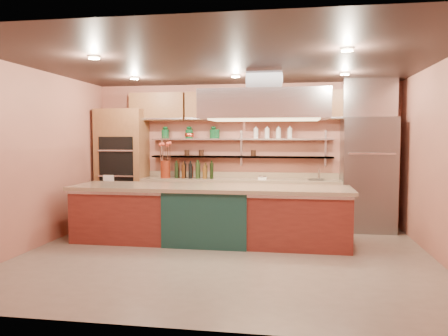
% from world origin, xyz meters
% --- Properties ---
extents(floor, '(6.00, 5.00, 0.02)m').
position_xyz_m(floor, '(0.00, 0.00, -0.01)').
color(floor, gray).
rests_on(floor, ground).
extents(ceiling, '(6.00, 5.00, 0.02)m').
position_xyz_m(ceiling, '(0.00, 0.00, 2.80)').
color(ceiling, black).
rests_on(ceiling, wall_back).
extents(wall_back, '(6.00, 0.04, 2.80)m').
position_xyz_m(wall_back, '(0.00, 2.50, 1.40)').
color(wall_back, '#B16853').
rests_on(wall_back, floor).
extents(wall_front, '(6.00, 0.04, 2.80)m').
position_xyz_m(wall_front, '(0.00, -2.50, 1.40)').
color(wall_front, '#B16853').
rests_on(wall_front, floor).
extents(wall_left, '(0.04, 5.00, 2.80)m').
position_xyz_m(wall_left, '(-3.00, 0.00, 1.40)').
color(wall_left, '#B16853').
rests_on(wall_left, floor).
extents(wall_right, '(0.04, 5.00, 2.80)m').
position_xyz_m(wall_right, '(3.00, 0.00, 1.40)').
color(wall_right, '#B16853').
rests_on(wall_right, floor).
extents(oven_stack, '(0.95, 0.64, 2.30)m').
position_xyz_m(oven_stack, '(-2.45, 2.18, 1.15)').
color(oven_stack, brown).
rests_on(oven_stack, floor).
extents(refrigerator, '(0.95, 0.72, 2.10)m').
position_xyz_m(refrigerator, '(2.35, 2.14, 1.05)').
color(refrigerator, slate).
rests_on(refrigerator, floor).
extents(back_counter, '(3.84, 0.64, 0.93)m').
position_xyz_m(back_counter, '(-0.05, 2.20, 0.47)').
color(back_counter, tan).
rests_on(back_counter, floor).
extents(wall_shelf_lower, '(3.60, 0.26, 0.03)m').
position_xyz_m(wall_shelf_lower, '(-0.05, 2.37, 1.35)').
color(wall_shelf_lower, silver).
rests_on(wall_shelf_lower, wall_back).
extents(wall_shelf_upper, '(3.60, 0.26, 0.03)m').
position_xyz_m(wall_shelf_upper, '(-0.05, 2.37, 1.70)').
color(wall_shelf_upper, silver).
rests_on(wall_shelf_upper, wall_back).
extents(upper_cabinets, '(4.60, 0.36, 0.55)m').
position_xyz_m(upper_cabinets, '(0.00, 2.32, 2.35)').
color(upper_cabinets, brown).
rests_on(upper_cabinets, wall_back).
extents(range_hood, '(2.00, 1.00, 0.45)m').
position_xyz_m(range_hood, '(0.52, 0.77, 2.25)').
color(range_hood, silver).
rests_on(range_hood, ceiling).
extents(ceiling_downlights, '(4.00, 2.80, 0.02)m').
position_xyz_m(ceiling_downlights, '(0.00, 0.20, 2.77)').
color(ceiling_downlights, '#FFE5A5').
rests_on(ceiling_downlights, ceiling).
extents(island, '(4.49, 1.00, 0.94)m').
position_xyz_m(island, '(-0.38, 0.77, 0.47)').
color(island, maroon).
rests_on(island, floor).
extents(flower_vase, '(0.25, 0.25, 0.34)m').
position_xyz_m(flower_vase, '(-1.54, 2.15, 1.10)').
color(flower_vase, maroon).
rests_on(flower_vase, back_counter).
extents(oil_bottle_cluster, '(0.86, 0.46, 0.27)m').
position_xyz_m(oil_bottle_cluster, '(-0.94, 2.15, 1.06)').
color(oil_bottle_cluster, black).
rests_on(oil_bottle_cluster, back_counter).
extents(kitchen_scale, '(0.17, 0.14, 0.09)m').
position_xyz_m(kitchen_scale, '(0.40, 2.15, 0.97)').
color(kitchen_scale, white).
rests_on(kitchen_scale, back_counter).
extents(bar_faucet, '(0.04, 0.04, 0.21)m').
position_xyz_m(bar_faucet, '(1.47, 2.25, 1.04)').
color(bar_faucet, silver).
rests_on(bar_faucet, back_counter).
extents(copper_kettle, '(0.17, 0.17, 0.14)m').
position_xyz_m(copper_kettle, '(-1.09, 2.37, 1.78)').
color(copper_kettle, '#DC4D32').
rests_on(copper_kettle, wall_shelf_upper).
extents(green_canister, '(0.20, 0.20, 0.18)m').
position_xyz_m(green_canister, '(-0.55, 2.37, 1.80)').
color(green_canister, '#0F4621').
rests_on(green_canister, wall_shelf_upper).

